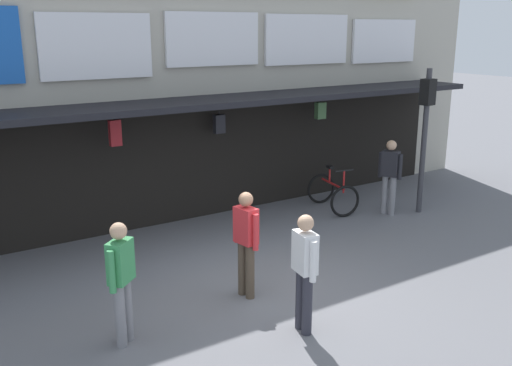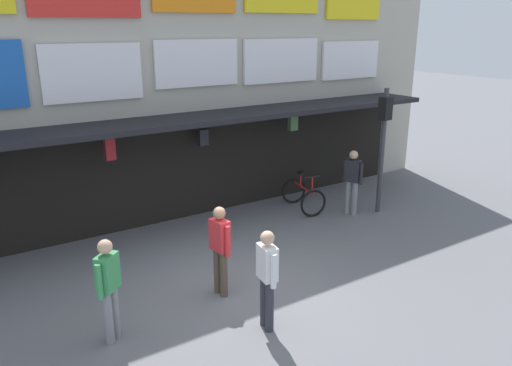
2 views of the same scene
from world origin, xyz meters
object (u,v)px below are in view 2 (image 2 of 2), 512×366
object	(u,v)px
traffic_light_far	(383,131)
pedestrian_in_red	(220,246)
bicycle_parked	(303,196)
pedestrian_in_white	(267,275)
pedestrian_in_yellow	(353,177)
pedestrian_in_green	(109,285)

from	to	relation	value
traffic_light_far	pedestrian_in_red	world-z (taller)	traffic_light_far
bicycle_parked	pedestrian_in_white	bearing A→B (deg)	-134.35
pedestrian_in_red	pedestrian_in_white	xyz separation A→B (m)	(0.10, -1.32, 0.00)
bicycle_parked	pedestrian_in_yellow	distance (m)	1.37
pedestrian_in_yellow	bicycle_parked	bearing A→B (deg)	133.86
pedestrian_in_green	pedestrian_in_white	xyz separation A→B (m)	(2.17, -1.03, 0.00)
bicycle_parked	pedestrian_in_yellow	world-z (taller)	pedestrian_in_yellow
traffic_light_far	bicycle_parked	size ratio (longest dim) A/B	2.51
traffic_light_far	pedestrian_in_green	xyz separation A→B (m)	(-7.57, -1.74, -1.19)
pedestrian_in_yellow	pedestrian_in_green	size ratio (longest dim) A/B	1.00
pedestrian_in_white	traffic_light_far	bearing A→B (deg)	27.19
bicycle_parked	pedestrian_in_white	xyz separation A→B (m)	(-3.84, -3.93, 0.55)
pedestrian_in_yellow	pedestrian_in_white	distance (m)	5.60
bicycle_parked	pedestrian_in_yellow	size ratio (longest dim) A/B	0.76
pedestrian_in_green	pedestrian_in_white	world-z (taller)	same
pedestrian_in_red	pedestrian_in_green	bearing A→B (deg)	-171.95
bicycle_parked	pedestrian_in_red	world-z (taller)	pedestrian_in_red
bicycle_parked	pedestrian_in_green	bearing A→B (deg)	-154.23
traffic_light_far	pedestrian_in_yellow	world-z (taller)	traffic_light_far
traffic_light_far	pedestrian_in_red	size ratio (longest dim) A/B	1.90
pedestrian_in_red	pedestrian_in_green	distance (m)	2.09
traffic_light_far	pedestrian_in_green	bearing A→B (deg)	-167.02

